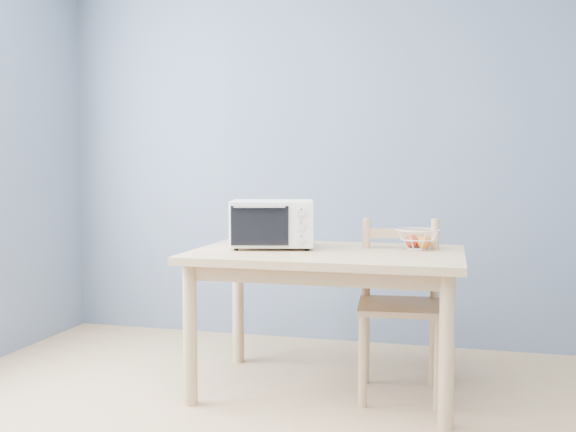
% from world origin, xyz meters
% --- Properties ---
extents(room, '(4.01, 4.51, 2.61)m').
position_xyz_m(room, '(0.00, 0.00, 1.30)').
color(room, tan).
rests_on(room, ground).
extents(dining_table, '(1.40, 0.90, 0.75)m').
position_xyz_m(dining_table, '(0.10, 1.23, 0.65)').
color(dining_table, tan).
rests_on(dining_table, ground).
extents(toaster_oven, '(0.50, 0.41, 0.26)m').
position_xyz_m(toaster_oven, '(-0.23, 1.26, 0.89)').
color(toaster_oven, white).
rests_on(toaster_oven, dining_table).
extents(fruit_basket, '(0.30, 0.30, 0.11)m').
position_xyz_m(fruit_basket, '(0.56, 1.41, 0.81)').
color(fruit_basket, silver).
rests_on(fruit_basket, dining_table).
extents(dining_chair, '(0.46, 0.46, 0.91)m').
position_xyz_m(dining_chair, '(0.48, 1.28, 0.45)').
color(dining_chair, tan).
rests_on(dining_chair, ground).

